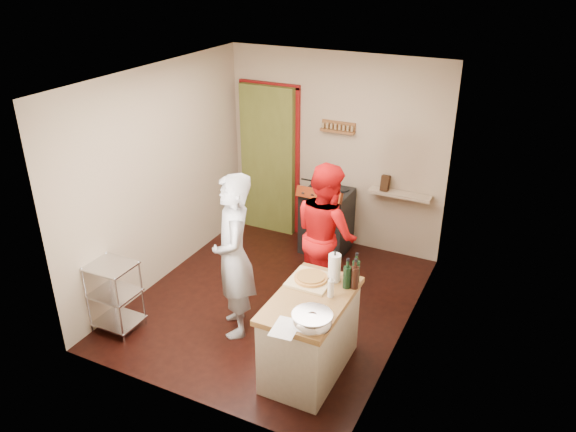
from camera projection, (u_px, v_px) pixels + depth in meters
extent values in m
plane|color=black|center=(275.00, 301.00, 6.57)|extent=(3.50, 3.50, 0.00)
cube|color=#9C8E6E|center=(334.00, 151.00, 7.42)|extent=(3.00, 0.04, 2.60)
cube|color=#565B23|center=(273.00, 158.00, 7.95)|extent=(0.80, 0.40, 2.10)
cube|color=maroon|center=(245.00, 155.00, 8.06)|extent=(0.06, 0.06, 2.10)
cube|color=maroon|center=(297.00, 164.00, 7.73)|extent=(0.06, 0.06, 2.10)
cube|color=maroon|center=(269.00, 84.00, 7.44)|extent=(0.90, 0.06, 0.06)
cube|color=brown|center=(337.00, 131.00, 7.23)|extent=(0.46, 0.09, 0.03)
cube|color=brown|center=(339.00, 126.00, 7.24)|extent=(0.46, 0.02, 0.12)
cube|color=olive|center=(338.00, 127.00, 7.21)|extent=(0.42, 0.04, 0.07)
cube|color=#9C8E6E|center=(400.00, 194.00, 7.14)|extent=(0.80, 0.18, 0.04)
cube|color=black|center=(385.00, 183.00, 7.17)|extent=(0.10, 0.14, 0.22)
cube|color=#9C8E6E|center=(161.00, 177.00, 6.60)|extent=(0.04, 3.50, 2.60)
cube|color=#9C8E6E|center=(411.00, 227.00, 5.41)|extent=(0.04, 3.50, 2.60)
cube|color=white|center=(272.00, 76.00, 5.44)|extent=(3.00, 3.50, 0.02)
cube|color=black|center=(327.00, 223.00, 7.53)|extent=(0.60, 0.55, 0.80)
cube|color=black|center=(328.00, 193.00, 7.35)|extent=(0.60, 0.55, 0.06)
cube|color=maroon|center=(319.00, 195.00, 7.08)|extent=(0.60, 0.15, 0.17)
cylinder|color=black|center=(321.00, 183.00, 7.48)|extent=(0.26, 0.26, 0.05)
cylinder|color=silver|center=(87.00, 300.00, 5.87)|extent=(0.02, 0.02, 0.80)
cylinder|color=silver|center=(119.00, 311.00, 5.70)|extent=(0.02, 0.02, 0.80)
cylinder|color=silver|center=(111.00, 284.00, 6.16)|extent=(0.02, 0.02, 0.80)
cylinder|color=silver|center=(142.00, 293.00, 5.99)|extent=(0.02, 0.02, 0.80)
cube|color=silver|center=(119.00, 320.00, 6.06)|extent=(0.48, 0.40, 0.02)
cube|color=silver|center=(114.00, 293.00, 5.91)|extent=(0.48, 0.40, 0.02)
cube|color=silver|center=(110.00, 266.00, 5.77)|extent=(0.48, 0.40, 0.02)
cube|color=beige|center=(310.00, 337.00, 5.33)|extent=(0.60, 1.05, 0.78)
cube|color=olive|center=(311.00, 300.00, 5.15)|extent=(0.65, 1.11, 0.05)
cube|color=#D3B481|center=(311.00, 280.00, 5.39)|extent=(0.40, 0.40, 0.02)
cylinder|color=gold|center=(311.00, 278.00, 5.37)|extent=(0.32, 0.32, 0.02)
ellipsoid|color=silver|center=(312.00, 320.00, 4.74)|extent=(0.35, 0.35, 0.11)
cylinder|color=white|center=(334.00, 268.00, 5.35)|extent=(0.12, 0.12, 0.28)
cylinder|color=silver|center=(331.00, 289.00, 5.12)|extent=(0.06, 0.06, 0.17)
cube|color=white|center=(285.00, 328.00, 4.73)|extent=(0.24, 0.32, 0.00)
cylinder|color=black|center=(356.00, 267.00, 5.32)|extent=(0.08, 0.08, 0.31)
cylinder|color=black|center=(355.00, 274.00, 5.22)|extent=(0.08, 0.08, 0.31)
cylinder|color=black|center=(347.00, 273.00, 5.23)|extent=(0.08, 0.08, 0.31)
imported|color=#A5A4A9|center=(234.00, 256.00, 5.72)|extent=(0.72, 0.78, 1.78)
imported|color=red|center=(326.00, 234.00, 6.29)|extent=(1.03, 1.00, 1.67)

